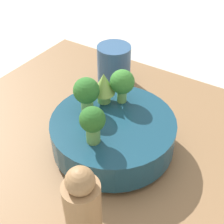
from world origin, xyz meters
name	(u,v)px	position (x,y,z in m)	size (l,w,h in m)	color
ground_plane	(110,162)	(0.00, 0.00, 0.00)	(6.00, 6.00, 0.00)	beige
table	(110,157)	(0.00, 0.00, 0.02)	(0.80, 0.69, 0.03)	olive
bowl	(112,132)	(0.00, -0.01, 0.08)	(0.24, 0.24, 0.08)	navy
broccoli_floret_back	(90,121)	(0.00, 0.05, 0.15)	(0.05, 0.05, 0.07)	#609347
romanesco_piece_near	(104,85)	(0.05, -0.05, 0.15)	(0.05, 0.05, 0.07)	#7AB256
broccoli_floret_right	(86,92)	(0.06, -0.01, 0.15)	(0.05, 0.05, 0.07)	#7AB256
broccoli_floret_front	(122,83)	(0.02, -0.07, 0.15)	(0.05, 0.05, 0.07)	#7AB256
cup	(114,64)	(0.13, -0.22, 0.08)	(0.09, 0.09, 0.10)	#33567F
pepper_mill	(84,217)	(-0.08, 0.19, 0.12)	(0.05, 0.05, 0.18)	#997047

